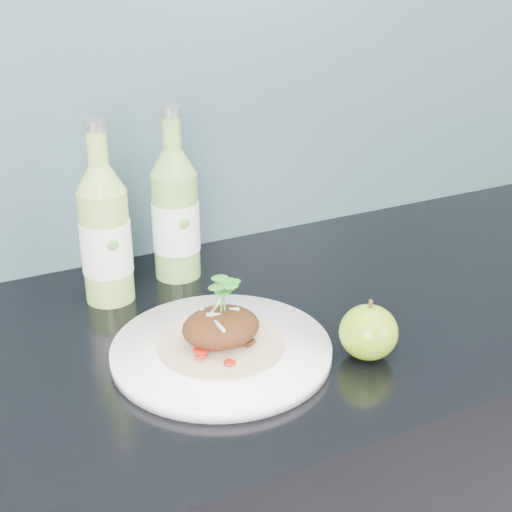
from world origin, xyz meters
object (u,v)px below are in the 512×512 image
(dinner_plate, at_px, (221,350))
(cider_bottle_right, at_px, (175,215))
(green_apple, at_px, (368,332))
(cider_bottle_left, at_px, (105,235))

(dinner_plate, relative_size, cider_bottle_right, 1.31)
(dinner_plate, relative_size, green_apple, 4.22)
(green_apple, bearing_deg, cider_bottle_left, 128.90)
(dinner_plate, height_order, cider_bottle_right, cider_bottle_right)
(dinner_plate, relative_size, cider_bottle_left, 1.31)
(green_apple, bearing_deg, dinner_plate, 152.87)
(cider_bottle_right, bearing_deg, cider_bottle_left, -178.16)
(dinner_plate, bearing_deg, cider_bottle_right, 81.33)
(dinner_plate, height_order, green_apple, green_apple)
(green_apple, height_order, cider_bottle_right, cider_bottle_right)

